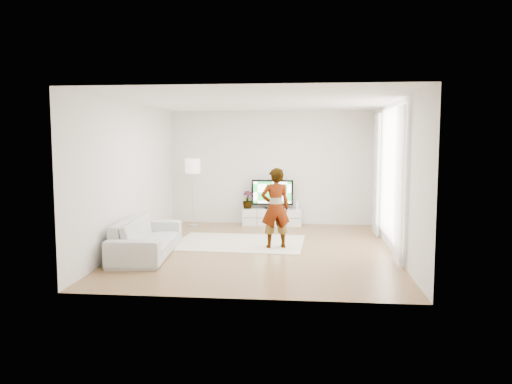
# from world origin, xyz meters

# --- Properties ---
(floor) EXTENTS (6.00, 6.00, 0.00)m
(floor) POSITION_xyz_m (0.00, 0.00, 0.00)
(floor) COLOR olive
(floor) RESTS_ON ground
(ceiling) EXTENTS (6.00, 6.00, 0.00)m
(ceiling) POSITION_xyz_m (0.00, 0.00, 2.80)
(ceiling) COLOR white
(ceiling) RESTS_ON wall_back
(wall_left) EXTENTS (0.02, 6.00, 2.80)m
(wall_left) POSITION_xyz_m (-2.50, 0.00, 1.40)
(wall_left) COLOR silver
(wall_left) RESTS_ON floor
(wall_right) EXTENTS (0.02, 6.00, 2.80)m
(wall_right) POSITION_xyz_m (2.50, 0.00, 1.40)
(wall_right) COLOR silver
(wall_right) RESTS_ON floor
(wall_back) EXTENTS (5.00, 0.02, 2.80)m
(wall_back) POSITION_xyz_m (0.00, 3.00, 1.40)
(wall_back) COLOR silver
(wall_back) RESTS_ON floor
(wall_front) EXTENTS (5.00, 0.02, 2.80)m
(wall_front) POSITION_xyz_m (0.00, -3.00, 1.40)
(wall_front) COLOR silver
(wall_front) RESTS_ON floor
(window) EXTENTS (0.01, 2.60, 2.50)m
(window) POSITION_xyz_m (2.48, 0.30, 1.45)
(window) COLOR white
(window) RESTS_ON wall_right
(curtain_near) EXTENTS (0.04, 0.70, 2.60)m
(curtain_near) POSITION_xyz_m (2.40, -1.00, 1.35)
(curtain_near) COLOR white
(curtain_near) RESTS_ON floor
(curtain_far) EXTENTS (0.04, 0.70, 2.60)m
(curtain_far) POSITION_xyz_m (2.40, 1.60, 1.35)
(curtain_far) COLOR white
(curtain_far) RESTS_ON floor
(media_console) EXTENTS (1.44, 0.41, 0.41)m
(media_console) POSITION_xyz_m (0.06, 2.76, 0.20)
(media_console) COLOR white
(media_console) RESTS_ON floor
(television) EXTENTS (1.02, 0.20, 0.71)m
(television) POSITION_xyz_m (0.06, 2.79, 0.79)
(television) COLOR black
(television) RESTS_ON media_console
(game_console) EXTENTS (0.08, 0.16, 0.21)m
(game_console) POSITION_xyz_m (0.69, 2.76, 0.51)
(game_console) COLOR white
(game_console) RESTS_ON media_console
(potted_plant) EXTENTS (0.31, 0.31, 0.43)m
(potted_plant) POSITION_xyz_m (-0.55, 2.77, 0.62)
(potted_plant) COLOR #3F7238
(potted_plant) RESTS_ON media_console
(rug) EXTENTS (2.64, 1.96, 0.01)m
(rug) POSITION_xyz_m (-0.46, 0.57, 0.01)
(rug) COLOR beige
(rug) RESTS_ON floor
(player) EXTENTS (0.64, 0.50, 1.55)m
(player) POSITION_xyz_m (0.30, 0.16, 0.79)
(player) COLOR #334772
(player) RESTS_ON rug
(sofa) EXTENTS (1.08, 2.35, 0.67)m
(sofa) POSITION_xyz_m (-2.01, -0.66, 0.33)
(sofa) COLOR beige
(sofa) RESTS_ON floor
(floor_lamp) EXTENTS (0.36, 0.36, 1.64)m
(floor_lamp) POSITION_xyz_m (-1.86, 2.50, 1.39)
(floor_lamp) COLOR silver
(floor_lamp) RESTS_ON floor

